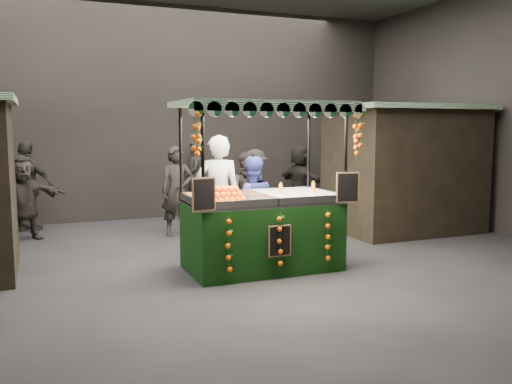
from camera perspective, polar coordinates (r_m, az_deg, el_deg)
name	(u,v)px	position (r m, az deg, el deg)	size (l,w,h in m)	color
ground	(228,267)	(8.40, -3.01, -7.98)	(12.00, 12.00, 0.00)	black
market_hall	(226,43)	(8.21, -3.16, 15.48)	(12.10, 10.10, 5.05)	black
neighbour_stall_right	(403,168)	(11.61, 15.34, 2.47)	(3.00, 2.20, 2.60)	black
juice_stall	(264,218)	(8.13, 0.81, -2.82)	(2.61, 1.53, 2.53)	black
vendor_grey	(218,196)	(8.94, -4.02, -0.46)	(0.85, 0.69, 2.03)	gray
vendor_blue	(252,206)	(9.10, -0.46, -1.45)	(0.93, 0.80, 1.67)	navy
shopper_0	(177,191)	(10.79, -8.35, 0.08)	(0.67, 0.46, 1.78)	black
shopper_1	(249,196)	(10.26, -0.73, -0.44)	(1.00, 0.90, 1.69)	#292321
shopper_2	(28,186)	(12.08, -23.01, 0.58)	(1.18, 0.96, 1.88)	#292421
shopper_3	(255,187)	(11.84, -0.12, 0.50)	(1.22, 1.18, 1.67)	#2C2723
shopper_5	(300,181)	(13.02, 4.70, 1.20)	(0.92, 1.69, 1.73)	black
shopper_6	(195,180)	(12.81, -6.48, 1.30)	(0.58, 0.75, 1.83)	black
shopper_7	(24,198)	(11.15, -23.41, -0.56)	(1.58, 0.76, 1.64)	#2C2723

